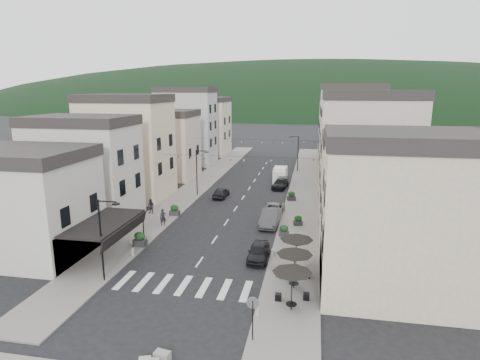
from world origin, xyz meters
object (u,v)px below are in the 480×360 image
Objects in this scene: parked_car_c at (274,209)px; parked_car_d at (280,184)px; parked_car_a at (259,252)px; parked_car_e at (221,192)px; pedestrian_b at (151,206)px; parked_car_b at (270,218)px; pedestrian_a at (163,217)px; delivery_van at (280,174)px.

parked_car_d is (-0.35, 12.31, 0.04)m from parked_car_c.
parked_car_e is (-7.40, 18.18, -0.01)m from parked_car_a.
pedestrian_b is (-13.36, 9.76, 0.26)m from parked_car_a.
parked_car_d reaches higher than parked_car_c.
parked_car_a is at bearing -86.92° from parked_car_b.
parked_car_e is at bearing 130.77° from parked_car_b.
pedestrian_a reaches higher than parked_car_c.
pedestrian_a reaches higher than pedestrian_b.
parked_car_a reaches higher than parked_car_d.
delivery_van is at bearing 91.24° from parked_car_a.
parked_car_e is at bearing 48.37° from pedestrian_a.
pedestrian_b is at bearing -125.28° from parked_car_d.
parked_car_b is at bearing -86.82° from parked_car_c.
parked_car_c is (0.00, 12.15, -0.05)m from parked_car_a.
parked_car_d is at bearing 58.49° from pedestrian_b.
pedestrian_a is at bearing -147.74° from parked_car_c.
pedestrian_b is at bearing 56.15° from parked_car_e.
parked_car_b is at bearing -82.51° from parked_car_d.
pedestrian_b is (-5.96, -8.43, 0.27)m from parked_car_e.
parked_car_d is (-0.35, 15.85, -0.15)m from parked_car_b.
parked_car_e reaches higher than parked_car_c.
parked_car_b is 13.41m from pedestrian_b.
delivery_van is (6.65, 10.70, 0.42)m from parked_car_e.
parked_car_d is 2.67× the size of pedestrian_a.
parked_car_e is at bearing -132.09° from parked_car_d.
parked_car_e reaches higher than parked_car_d.
delivery_van reaches higher than pedestrian_a.
delivery_van is (-0.75, 16.74, 0.47)m from parked_car_c.
delivery_van reaches higher than parked_car_d.
parked_car_a is 2.34× the size of pedestrian_a.
parked_car_e is (-7.40, 6.03, 0.04)m from parked_car_c.
parked_car_c is at bearing 89.74° from parked_car_a.
pedestrian_a reaches higher than parked_car_e.
parked_car_b is 3.55m from parked_car_c.
delivery_van is at bearing 101.47° from parked_car_d.
delivery_van is 2.73× the size of pedestrian_a.
parked_car_b is 2.90× the size of pedestrian_a.
pedestrian_a is (-10.61, 6.25, 0.29)m from parked_car_a.
delivery_van is 24.69m from pedestrian_a.
parked_car_e is 12.36m from pedestrian_a.
parked_car_a is 16.55m from pedestrian_b.
parked_car_c is at bearing 142.24° from parked_car_e.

